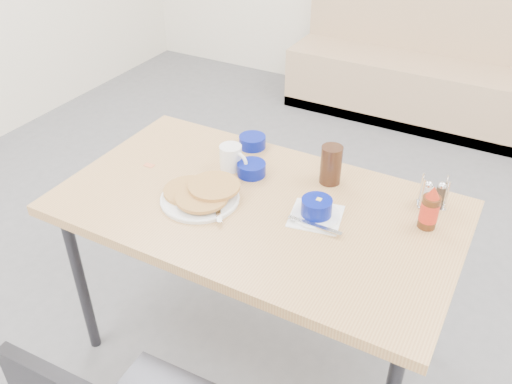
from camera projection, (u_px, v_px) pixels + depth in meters
The scene contains 11 objects.
booth_bench at pixel (422, 71), 3.96m from camera, with size 1.90×0.56×1.22m.
dining_table at pixel (257, 218), 1.94m from camera, with size 1.40×0.80×0.76m.
pancake_plate at pixel (201, 195), 1.91m from camera, with size 0.29×0.28×0.05m.
coffee_mug at pixel (232, 157), 2.06m from camera, with size 0.13×0.09×0.10m.
grits_setting at pixel (316, 210), 1.82m from camera, with size 0.22×0.20×0.07m.
creamer_bowl at pixel (252, 142), 2.21m from camera, with size 0.11×0.11×0.05m.
butter_bowl at pixel (251, 169), 2.04m from camera, with size 0.11×0.11×0.05m.
amber_tumbler at pixel (331, 165), 1.97m from camera, with size 0.08×0.08×0.15m, color #311A0F.
condiment_caddy at pixel (433, 196), 1.87m from camera, with size 0.11×0.09×0.12m.
syrup_bottle at pixel (430, 210), 1.75m from camera, with size 0.06×0.06×0.16m.
sugar_wrapper at pixel (149, 165), 2.11m from camera, with size 0.04×0.03×0.00m, color #DF754A.
Camera 1 is at (0.73, -1.10, 1.87)m, focal length 38.00 mm.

